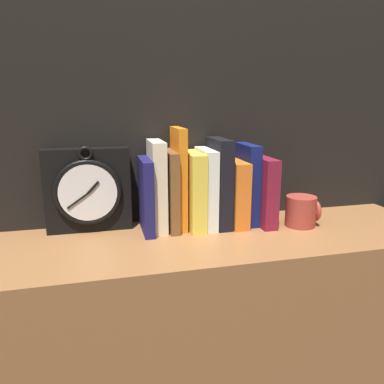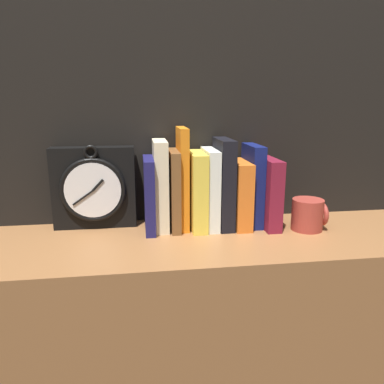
# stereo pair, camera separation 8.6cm
# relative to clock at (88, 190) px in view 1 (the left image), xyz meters

# --- Properties ---
(wall_back) EXTENTS (6.00, 0.05, 2.60)m
(wall_back) POSITION_rel_clock_xyz_m (0.23, 0.06, 0.26)
(wall_back) COLOR black
(wall_back) RESTS_ON ground_plane
(clock) EXTENTS (0.21, 0.06, 0.22)m
(clock) POSITION_rel_clock_xyz_m (0.00, 0.00, 0.00)
(clock) COLOR black
(clock) RESTS_ON bookshelf
(book_slot0_navy) EXTENTS (0.02, 0.13, 0.18)m
(book_slot0_navy) POSITION_rel_clock_xyz_m (0.14, -0.04, -0.01)
(book_slot0_navy) COLOR #1B1952
(book_slot0_navy) RESTS_ON bookshelf
(book_slot1_cream) EXTENTS (0.03, 0.12, 0.22)m
(book_slot1_cream) POSITION_rel_clock_xyz_m (0.17, -0.03, 0.01)
(book_slot1_cream) COLOR beige
(book_slot1_cream) RESTS_ON bookshelf
(book_slot2_brown) EXTENTS (0.02, 0.13, 0.20)m
(book_slot2_brown) POSITION_rel_clock_xyz_m (0.20, -0.03, -0.00)
(book_slot2_brown) COLOR brown
(book_slot2_brown) RESTS_ON bookshelf
(book_slot3_orange) EXTENTS (0.02, 0.11, 0.26)m
(book_slot3_orange) POSITION_rel_clock_xyz_m (0.22, -0.03, 0.02)
(book_slot3_orange) COLOR orange
(book_slot3_orange) RESTS_ON bookshelf
(book_slot4_yellow) EXTENTS (0.04, 0.13, 0.19)m
(book_slot4_yellow) POSITION_rel_clock_xyz_m (0.26, -0.04, -0.01)
(book_slot4_yellow) COLOR yellow
(book_slot4_yellow) RESTS_ON bookshelf
(book_slot5_white) EXTENTS (0.03, 0.13, 0.20)m
(book_slot5_white) POSITION_rel_clock_xyz_m (0.29, -0.04, -0.00)
(book_slot5_white) COLOR white
(book_slot5_white) RESTS_ON bookshelf
(book_slot6_black) EXTENTS (0.04, 0.13, 0.23)m
(book_slot6_black) POSITION_rel_clock_xyz_m (0.33, -0.04, 0.01)
(book_slot6_black) COLOR black
(book_slot6_black) RESTS_ON bookshelf
(book_slot7_orange) EXTENTS (0.04, 0.14, 0.17)m
(book_slot7_orange) POSITION_rel_clock_xyz_m (0.37, -0.04, -0.02)
(book_slot7_orange) COLOR orange
(book_slot7_orange) RESTS_ON bookshelf
(book_slot8_navy) EXTENTS (0.03, 0.12, 0.21)m
(book_slot8_navy) POSITION_rel_clock_xyz_m (0.41, -0.03, 0.00)
(book_slot8_navy) COLOR navy
(book_slot8_navy) RESTS_ON bookshelf
(book_slot9_maroon) EXTENTS (0.04, 0.15, 0.18)m
(book_slot9_maroon) POSITION_rel_clock_xyz_m (0.44, -0.05, -0.02)
(book_slot9_maroon) COLOR maroon
(book_slot9_maroon) RESTS_ON bookshelf
(mug) EXTENTS (0.08, 0.08, 0.08)m
(mug) POSITION_rel_clock_xyz_m (0.54, -0.10, -0.06)
(mug) COLOR #9E382D
(mug) RESTS_ON bookshelf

